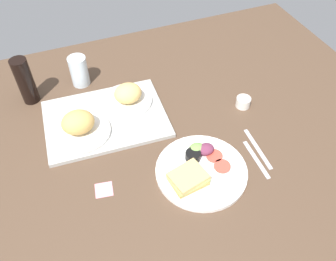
{
  "coord_description": "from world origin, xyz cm",
  "views": [
    {
      "loc": [
        -28.67,
        -75.45,
        95.38
      ],
      "look_at": [
        2.0,
        3.0,
        4.0
      ],
      "focal_mm": 37.38,
      "sensor_mm": 36.0,
      "label": 1
    }
  ],
  "objects_px": {
    "bread_plate_far": "(127,97)",
    "drinking_glass": "(79,71)",
    "plate_with_salad": "(199,169)",
    "bread_plate_near": "(79,126)",
    "knife": "(258,148)",
    "fork": "(256,159)",
    "sticky_note": "(104,190)",
    "serving_tray": "(106,119)",
    "espresso_cup": "(243,102)",
    "soda_bottle": "(25,81)"
  },
  "relations": [
    {
      "from": "bread_plate_near",
      "to": "knife",
      "type": "xyz_separation_m",
      "value": [
        0.57,
        -0.29,
        -0.05
      ]
    },
    {
      "from": "bread_plate_far",
      "to": "drinking_glass",
      "type": "relative_size",
      "value": 1.54
    },
    {
      "from": "plate_with_salad",
      "to": "espresso_cup",
      "type": "relative_size",
      "value": 5.45
    },
    {
      "from": "knife",
      "to": "sticky_note",
      "type": "xyz_separation_m",
      "value": [
        -0.55,
        0.03,
        -0.0
      ]
    },
    {
      "from": "bread_plate_near",
      "to": "espresso_cup",
      "type": "distance_m",
      "value": 0.63
    },
    {
      "from": "serving_tray",
      "to": "bread_plate_far",
      "type": "height_order",
      "value": "bread_plate_far"
    },
    {
      "from": "bread_plate_far",
      "to": "espresso_cup",
      "type": "height_order",
      "value": "bread_plate_far"
    },
    {
      "from": "serving_tray",
      "to": "plate_with_salad",
      "type": "bearing_deg",
      "value": -56.84
    },
    {
      "from": "bread_plate_near",
      "to": "plate_with_salad",
      "type": "height_order",
      "value": "bread_plate_near"
    },
    {
      "from": "soda_bottle",
      "to": "espresso_cup",
      "type": "distance_m",
      "value": 0.85
    },
    {
      "from": "plate_with_salad",
      "to": "espresso_cup",
      "type": "bearing_deg",
      "value": 37.85
    },
    {
      "from": "serving_tray",
      "to": "fork",
      "type": "distance_m",
      "value": 0.57
    },
    {
      "from": "bread_plate_near",
      "to": "drinking_glass",
      "type": "distance_m",
      "value": 0.31
    },
    {
      "from": "bread_plate_far",
      "to": "espresso_cup",
      "type": "distance_m",
      "value": 0.45
    },
    {
      "from": "serving_tray",
      "to": "sticky_note",
      "type": "bearing_deg",
      "value": -105.64
    },
    {
      "from": "bread_plate_near",
      "to": "espresso_cup",
      "type": "relative_size",
      "value": 3.74
    },
    {
      "from": "plate_with_salad",
      "to": "knife",
      "type": "xyz_separation_m",
      "value": [
        0.24,
        0.02,
        -0.01
      ]
    },
    {
      "from": "plate_with_salad",
      "to": "drinking_glass",
      "type": "distance_m",
      "value": 0.66
    },
    {
      "from": "serving_tray",
      "to": "plate_with_salad",
      "type": "relative_size",
      "value": 1.47
    },
    {
      "from": "serving_tray",
      "to": "plate_with_salad",
      "type": "distance_m",
      "value": 0.42
    },
    {
      "from": "bread_plate_near",
      "to": "bread_plate_far",
      "type": "xyz_separation_m",
      "value": [
        0.21,
        0.09,
        -0.0
      ]
    },
    {
      "from": "fork",
      "to": "espresso_cup",
      "type": "bearing_deg",
      "value": -17.56
    },
    {
      "from": "sticky_note",
      "to": "drinking_glass",
      "type": "bearing_deg",
      "value": 85.37
    },
    {
      "from": "fork",
      "to": "knife",
      "type": "distance_m",
      "value": 0.05
    },
    {
      "from": "knife",
      "to": "bread_plate_near",
      "type": "bearing_deg",
      "value": 66.13
    },
    {
      "from": "serving_tray",
      "to": "drinking_glass",
      "type": "bearing_deg",
      "value": 98.94
    },
    {
      "from": "serving_tray",
      "to": "knife",
      "type": "xyz_separation_m",
      "value": [
        0.47,
        -0.33,
        -0.01
      ]
    },
    {
      "from": "serving_tray",
      "to": "fork",
      "type": "height_order",
      "value": "serving_tray"
    },
    {
      "from": "drinking_glass",
      "to": "bread_plate_near",
      "type": "bearing_deg",
      "value": -101.75
    },
    {
      "from": "sticky_note",
      "to": "knife",
      "type": "bearing_deg",
      "value": -3.31
    },
    {
      "from": "bread_plate_near",
      "to": "drinking_glass",
      "type": "bearing_deg",
      "value": 78.25
    },
    {
      "from": "bread_plate_far",
      "to": "soda_bottle",
      "type": "xyz_separation_m",
      "value": [
        -0.35,
        0.17,
        0.05
      ]
    },
    {
      "from": "bread_plate_near",
      "to": "bread_plate_far",
      "type": "relative_size",
      "value": 1.06
    },
    {
      "from": "bread_plate_far",
      "to": "fork",
      "type": "height_order",
      "value": "bread_plate_far"
    },
    {
      "from": "plate_with_salad",
      "to": "espresso_cup",
      "type": "distance_m",
      "value": 0.38
    },
    {
      "from": "drinking_glass",
      "to": "soda_bottle",
      "type": "bearing_deg",
      "value": -171.54
    },
    {
      "from": "bread_plate_far",
      "to": "plate_with_salad",
      "type": "xyz_separation_m",
      "value": [
        0.12,
        -0.4,
        -0.03
      ]
    },
    {
      "from": "espresso_cup",
      "to": "sticky_note",
      "type": "bearing_deg",
      "value": -163.31
    },
    {
      "from": "espresso_cup",
      "to": "plate_with_salad",
      "type": "bearing_deg",
      "value": -142.15
    },
    {
      "from": "knife",
      "to": "fork",
      "type": "bearing_deg",
      "value": 146.18
    },
    {
      "from": "bread_plate_far",
      "to": "soda_bottle",
      "type": "distance_m",
      "value": 0.4
    },
    {
      "from": "soda_bottle",
      "to": "sticky_note",
      "type": "distance_m",
      "value": 0.56
    },
    {
      "from": "plate_with_salad",
      "to": "bread_plate_near",
      "type": "bearing_deg",
      "value": 137.41
    },
    {
      "from": "fork",
      "to": "serving_tray",
      "type": "bearing_deg",
      "value": 51.32
    },
    {
      "from": "fork",
      "to": "bread_plate_near",
      "type": "bearing_deg",
      "value": 60.59
    },
    {
      "from": "serving_tray",
      "to": "soda_bottle",
      "type": "bearing_deg",
      "value": 138.26
    },
    {
      "from": "drinking_glass",
      "to": "sticky_note",
      "type": "height_order",
      "value": "drinking_glass"
    },
    {
      "from": "soda_bottle",
      "to": "serving_tray",
      "type": "bearing_deg",
      "value": -41.74
    },
    {
      "from": "drinking_glass",
      "to": "soda_bottle",
      "type": "xyz_separation_m",
      "value": [
        -0.21,
        -0.03,
        0.03
      ]
    },
    {
      "from": "fork",
      "to": "knife",
      "type": "height_order",
      "value": "same"
    }
  ]
}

